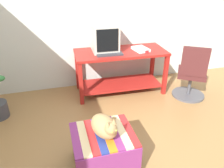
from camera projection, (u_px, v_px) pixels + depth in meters
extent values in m
plane|color=olive|center=(136.00, 163.00, 2.40)|extent=(14.00, 14.00, 0.00)
cube|color=silver|center=(94.00, 10.00, 3.56)|extent=(8.00, 0.10, 2.60)
cube|color=maroon|center=(81.00, 84.00, 3.31)|extent=(0.06, 0.06, 0.68)
cube|color=maroon|center=(165.00, 75.00, 3.60)|extent=(0.06, 0.06, 0.68)
cube|color=maroon|center=(152.00, 63.00, 4.06)|extent=(0.06, 0.06, 0.68)
cube|color=maroon|center=(77.00, 70.00, 3.78)|extent=(0.06, 0.06, 0.68)
cube|color=maroon|center=(120.00, 84.00, 3.78)|extent=(1.35, 0.57, 0.02)
cube|color=maroon|center=(121.00, 52.00, 3.52)|extent=(1.47, 0.67, 0.04)
cube|color=#BCB7A8|center=(105.00, 50.00, 3.54)|extent=(0.29, 0.31, 0.02)
cube|color=#BCB7A8|center=(104.00, 37.00, 3.44)|extent=(0.41, 0.44, 0.43)
cube|color=black|center=(107.00, 41.00, 3.25)|extent=(0.32, 0.02, 0.33)
cube|color=#333338|center=(110.00, 54.00, 3.34)|extent=(0.41, 0.17, 0.02)
cube|color=white|center=(141.00, 49.00, 3.53)|extent=(0.24, 0.31, 0.04)
cube|color=#4C4238|center=(103.00, 150.00, 2.30)|extent=(0.59, 0.50, 0.39)
cube|color=#7A2D6B|center=(110.00, 167.00, 2.05)|extent=(0.62, 0.01, 0.32)
cube|color=#7A2D6B|center=(76.00, 139.00, 2.15)|extent=(0.08, 0.54, 0.02)
cube|color=beige|center=(84.00, 138.00, 2.16)|extent=(0.08, 0.54, 0.02)
cube|color=#AD2323|center=(91.00, 136.00, 2.18)|extent=(0.08, 0.54, 0.02)
cube|color=navy|center=(99.00, 135.00, 2.20)|extent=(0.08, 0.54, 0.02)
cube|color=orange|center=(107.00, 134.00, 2.22)|extent=(0.08, 0.54, 0.02)
cube|color=#7A2D6B|center=(114.00, 132.00, 2.24)|extent=(0.08, 0.54, 0.02)
cube|color=beige|center=(121.00, 131.00, 2.26)|extent=(0.08, 0.54, 0.02)
cube|color=#AD2323|center=(129.00, 130.00, 2.28)|extent=(0.08, 0.54, 0.02)
ellipsoid|color=#9E7A4C|center=(104.00, 126.00, 2.15)|extent=(0.31, 0.40, 0.20)
sphere|color=#9E7A4C|center=(111.00, 129.00, 2.03)|extent=(0.12, 0.12, 0.12)
cylinder|color=#9E7A4C|center=(107.00, 124.00, 2.31)|extent=(0.23, 0.21, 0.04)
cone|color=#9E7A4C|center=(108.00, 124.00, 1.98)|extent=(0.05, 0.05, 0.05)
cone|color=#9E7A4C|center=(114.00, 121.00, 2.01)|extent=(0.05, 0.05, 0.05)
sphere|color=#C6D151|center=(112.00, 132.00, 1.98)|extent=(0.02, 0.02, 0.02)
sphere|color=#C6D151|center=(116.00, 130.00, 2.00)|extent=(0.02, 0.02, 0.02)
cylinder|color=#4C4C51|center=(188.00, 95.00, 3.69)|extent=(0.52, 0.52, 0.03)
cylinder|color=#4C4C51|center=(190.00, 85.00, 3.61)|extent=(0.05, 0.05, 0.34)
cube|color=#471E1E|center=(192.00, 73.00, 3.51)|extent=(0.58, 0.58, 0.08)
cube|color=#471E1E|center=(195.00, 62.00, 3.23)|extent=(0.35, 0.25, 0.44)
cube|color=#A31E1E|center=(145.00, 51.00, 3.43)|extent=(0.11, 0.09, 0.04)
cylinder|color=#B7B7BC|center=(143.00, 49.00, 3.60)|extent=(0.11, 0.09, 0.01)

